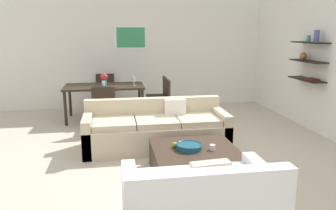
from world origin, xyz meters
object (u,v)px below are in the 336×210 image
apple_on_coffee_table (175,145)px  dining_table (104,89)px  dining_chair_right_near (163,97)px  centerpiece_vase (104,79)px  dining_chair_foot (104,105)px  wine_glass_head (104,77)px  sofa_beige (156,130)px  decorative_bowl (189,146)px  wine_glass_right_near (134,80)px  coffee_table (195,162)px  dining_chair_head (105,90)px  wine_glass_right_far (133,78)px  loveseat_white (201,204)px  dining_chair_right_far (160,93)px  wine_glass_foot (104,84)px  candle_jar (212,147)px

apple_on_coffee_table → dining_table: (-0.98, 3.13, 0.26)m
dining_chair_right_near → centerpiece_vase: centerpiece_vase is taller
dining_table → dining_chair_foot: 0.89m
dining_table → wine_glass_head: (-0.00, 0.41, 0.20)m
sofa_beige → dining_table: size_ratio=1.38×
sofa_beige → apple_on_coffee_table: (0.11, -1.11, 0.13)m
dining_table → decorative_bowl: bearing=-70.2°
sofa_beige → apple_on_coffee_table: 1.12m
apple_on_coffee_table → wine_glass_right_near: size_ratio=0.45×
coffee_table → decorative_bowl: bearing=-171.8°
wine_glass_head → wine_glass_right_near: bearing=-39.0°
dining_chair_head → wine_glass_right_far: bearing=-49.6°
loveseat_white → dining_table: (-0.98, 4.49, 0.39)m
dining_chair_head → wine_glass_head: size_ratio=5.06×
sofa_beige → dining_chair_right_far: dining_chair_right_far is taller
sofa_beige → centerpiece_vase: size_ratio=8.71×
wine_glass_foot → centerpiece_vase: 0.39m
wine_glass_head → loveseat_white: bearing=-78.7°
apple_on_coffee_table → centerpiece_vase: bearing=107.5°
centerpiece_vase → dining_chair_head: bearing=90.1°
centerpiece_vase → dining_chair_foot: bearing=-90.1°
candle_jar → centerpiece_vase: size_ratio=0.28×
dining_chair_right_near → sofa_beige: bearing=-102.0°
sofa_beige → candle_jar: (0.58, -1.28, 0.12)m
apple_on_coffee_table → centerpiece_vase: size_ratio=0.28×
centerpiece_vase → wine_glass_head: bearing=90.3°
loveseat_white → wine_glass_head: bearing=101.3°
coffee_table → wine_glass_head: size_ratio=6.47×
apple_on_coffee_table → centerpiece_vase: 3.29m
apple_on_coffee_table → centerpiece_vase: centerpiece_vase is taller
dining_chair_foot → wine_glass_right_far: (0.64, 0.99, 0.37)m
wine_glass_head → wine_glass_foot: wine_glass_head is taller
dining_chair_right_far → wine_glass_right_far: bearing=-171.3°
dining_chair_right_far → centerpiece_vase: 1.34m
coffee_table → dining_table: 3.48m
decorative_bowl → apple_on_coffee_table: 0.20m
candle_jar → dining_table: dining_table is taller
sofa_beige → wine_glass_head: size_ratio=13.50×
dining_chair_head → dining_chair_right_near: bearing=-40.7°
decorative_bowl → wine_glass_right_near: 3.18m
candle_jar → wine_glass_right_far: (-0.81, 3.41, 0.46)m
candle_jar → dining_chair_right_far: 3.51m
candle_jar → dining_chair_foot: (-1.46, 2.42, 0.09)m
decorative_bowl → wine_glass_foot: (-1.16, 2.81, 0.44)m
dining_chair_foot → loveseat_white: bearing=-74.8°
dining_chair_right_near → wine_glass_foot: (-1.26, -0.20, 0.35)m
loveseat_white → wine_glass_head: size_ratio=8.46×
wine_glass_foot → wine_glass_right_near: bearing=24.3°
loveseat_white → sofa_beige: bearing=92.5°
sofa_beige → decorative_bowl: 1.25m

